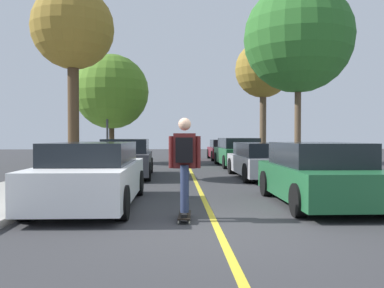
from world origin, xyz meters
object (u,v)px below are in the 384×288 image
at_px(parked_car_left_nearest, 92,175).
at_px(parked_car_left_near, 127,158).
at_px(parked_car_right_nearest, 319,174).
at_px(street_tree_right_near, 263,70).
at_px(fire_hydrant, 355,176).
at_px(parked_car_right_farthest, 224,150).
at_px(skateboard, 185,215).
at_px(skateboarder, 185,160).
at_px(parked_car_right_far, 238,152).
at_px(street_tree_right_nearest, 298,38).
at_px(street_tree_left_nearest, 73,30).
at_px(parked_car_right_near, 262,160).
at_px(street_tree_left_near, 112,92).
at_px(streetlamp, 107,110).

bearing_deg(parked_car_left_nearest, parked_car_left_near, 90.00).
height_order(parked_car_left_nearest, parked_car_right_nearest, parked_car_left_nearest).
height_order(street_tree_right_near, fire_hydrant, street_tree_right_near).
relative_size(parked_car_left_near, parked_car_right_nearest, 1.08).
bearing_deg(parked_car_right_farthest, parked_car_left_near, -115.03).
xyz_separation_m(parked_car_left_near, fire_hydrant, (6.50, -4.73, -0.21)).
bearing_deg(skateboard, skateboarder, -93.41).
height_order(parked_car_right_nearest, parked_car_right_far, parked_car_right_far).
bearing_deg(street_tree_right_near, street_tree_right_nearest, -90.00).
xyz_separation_m(parked_car_right_farthest, skateboard, (-3.02, -18.38, -0.55)).
distance_m(parked_car_left_nearest, parked_car_right_far, 12.24).
height_order(parked_car_right_nearest, street_tree_right_nearest, street_tree_right_nearest).
bearing_deg(street_tree_left_nearest, parked_car_right_near, 3.29).
height_order(parked_car_right_far, skateboard, parked_car_right_far).
relative_size(parked_car_right_nearest, street_tree_right_nearest, 0.54).
relative_size(parked_car_right_near, parked_car_right_far, 0.99).
bearing_deg(parked_car_right_far, street_tree_left_near, 160.59).
distance_m(parked_car_right_far, skateboarder, 13.10).
bearing_deg(street_tree_right_nearest, parked_car_left_near, -173.33).
bearing_deg(fire_hydrant, street_tree_left_nearest, 155.14).
bearing_deg(parked_car_right_far, skateboarder, -103.35).
xyz_separation_m(parked_car_left_nearest, street_tree_left_nearest, (-1.72, 5.21, 4.50)).
bearing_deg(street_tree_right_nearest, street_tree_right_near, 90.00).
distance_m(street_tree_right_nearest, fire_hydrant, 7.40).
relative_size(street_tree_right_near, fire_hydrant, 9.50).
height_order(parked_car_right_farthest, skateboarder, skateboarder).
distance_m(parked_car_left_near, streetlamp, 6.77).
relative_size(street_tree_left_nearest, street_tree_right_nearest, 0.88).
relative_size(parked_car_right_nearest, street_tree_left_near, 0.68).
relative_size(street_tree_left_near, street_tree_right_near, 0.89).
relative_size(fire_hydrant, streetlamp, 0.15).
height_order(parked_car_right_farthest, street_tree_left_near, street_tree_left_near).
distance_m(parked_car_right_near, parked_car_right_far, 5.57).
bearing_deg(parked_car_right_nearest, street_tree_left_nearest, 141.91).
relative_size(street_tree_left_nearest, streetlamp, 1.38).
distance_m(parked_car_right_farthest, street_tree_right_nearest, 11.15).
bearing_deg(parked_car_right_near, parked_car_right_nearest, -90.00).
bearing_deg(skateboard, street_tree_right_near, 72.13).
distance_m(parked_car_left_nearest, skateboard, 2.58).
distance_m(parked_car_left_near, parked_car_right_nearest, 7.95).
bearing_deg(streetlamp, parked_car_right_farthest, 33.97).
relative_size(parked_car_right_nearest, parked_car_right_near, 0.89).
xyz_separation_m(parked_car_right_farthest, fire_hydrant, (1.50, -15.43, -0.15)).
distance_m(street_tree_right_near, streetlamp, 8.81).
bearing_deg(parked_car_right_near, parked_car_right_far, 90.01).
bearing_deg(parked_car_right_nearest, skateboard, -153.77).
relative_size(parked_car_right_farthest, street_tree_left_nearest, 0.65).
distance_m(parked_car_right_near, street_tree_right_near, 8.98).
distance_m(parked_car_left_nearest, parked_car_right_near, 7.51).
bearing_deg(parked_car_right_near, street_tree_left_near, 130.25).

